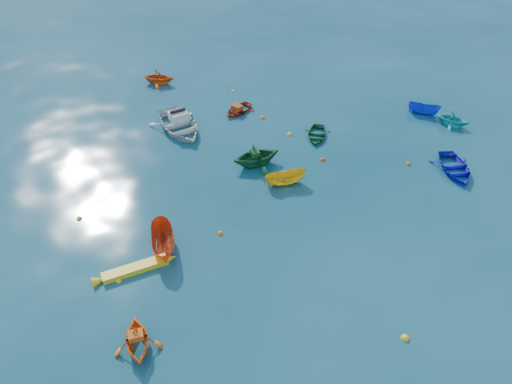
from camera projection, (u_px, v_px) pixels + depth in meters
ground at (309, 244)px, 27.46m from camera, size 160.00×160.00×0.00m
dinghy_blue_se at (454, 171)px, 32.59m from camera, size 4.07×4.40×0.74m
dinghy_orange_w at (139, 347)px, 22.45m from camera, size 2.98×3.19×1.36m
sampan_yellow_mid at (285, 184)px, 31.60m from camera, size 2.82×1.94×1.02m
dinghy_green_e at (316, 137)px, 35.77m from camera, size 3.27×3.22×0.56m
dinghy_cyan_se at (451, 125)px, 37.03m from camera, size 2.75×2.93×1.24m
sampan_orange_n at (165, 249)px, 27.19m from camera, size 2.43×3.53×1.28m
dinghy_green_n at (256, 165)px, 33.17m from camera, size 3.70×3.38×1.66m
dinghy_red_ne at (238, 112)px, 38.46m from camera, size 3.03×2.52×0.54m
sampan_blue_far at (423, 113)px, 38.29m from camera, size 2.07×2.54×0.94m
dinghy_orange_far at (159, 84)px, 42.10m from camera, size 3.45×3.44×1.38m
kayak_yellow at (136, 271)px, 25.98m from camera, size 4.16×1.41×0.42m
motorboat_white at (180, 130)px, 36.48m from camera, size 4.03×5.30×1.63m
tarp_orange_a at (136, 335)px, 21.96m from camera, size 0.78×0.69×0.32m
tarp_green_b at (255, 153)px, 32.51m from camera, size 0.64×0.76×0.32m
tarp_orange_b at (237, 107)px, 38.12m from camera, size 0.76×0.89×0.37m
buoy_ye_a at (405, 338)px, 22.81m from camera, size 0.38×0.38×0.38m
buoy_or_b at (408, 164)px, 33.21m from camera, size 0.31×0.31×0.31m
buoy_ye_b at (119, 281)px, 25.43m from camera, size 0.30×0.30×0.30m
buoy_or_c at (220, 234)px, 28.11m from camera, size 0.32×0.32×0.32m
buoy_ye_c at (289, 135)px, 36.00m from camera, size 0.36×0.36×0.36m
buoy_or_d at (323, 160)px, 33.57m from camera, size 0.35×0.35×0.35m
buoy_ye_d at (79, 219)px, 29.06m from camera, size 0.31×0.31×0.31m
buoy_or_e at (262, 118)px, 37.77m from camera, size 0.36×0.36×0.36m
buoy_ye_e at (233, 92)px, 41.01m from camera, size 0.29×0.29×0.29m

